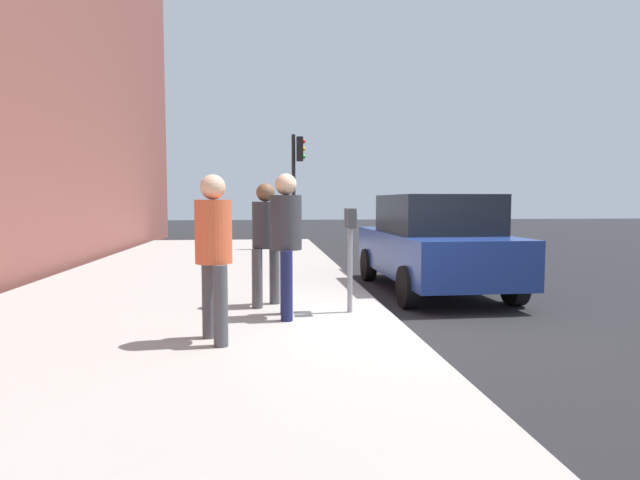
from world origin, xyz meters
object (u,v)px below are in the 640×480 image
object	(u,v)px
pedestrian_at_meter	(286,232)
parking_officer	(266,234)
parking_meter	(350,238)
traffic_signal	(297,172)
pedestrian_bystander	(214,244)
parked_sedan_near	(433,243)

from	to	relation	value
pedestrian_at_meter	parking_officer	world-z (taller)	pedestrian_at_meter
parking_meter	traffic_signal	world-z (taller)	traffic_signal
parking_meter	pedestrian_bystander	distance (m)	2.14
parking_meter	parking_officer	bearing A→B (deg)	64.35
parking_meter	parking_officer	distance (m)	1.26
parking_meter	pedestrian_at_meter	xyz separation A→B (m)	(-0.23, 0.87, 0.10)
parking_officer	traffic_signal	distance (m)	9.16
parking_meter	pedestrian_bystander	xyz separation A→B (m)	(-1.32, 1.68, 0.04)
parking_officer	parked_sedan_near	xyz separation A→B (m)	(1.72, -3.04, -0.29)
parked_sedan_near	traffic_signal	distance (m)	7.75
parking_meter	parking_officer	world-z (taller)	parking_officer
parking_meter	traffic_signal	bearing A→B (deg)	0.86
pedestrian_bystander	parked_sedan_near	distance (m)	5.08
parking_meter	parked_sedan_near	size ratio (longest dim) A/B	0.32
pedestrian_at_meter	pedestrian_bystander	size ratio (longest dim) A/B	1.04
pedestrian_bystander	parking_meter	bearing A→B (deg)	14.35
pedestrian_at_meter	parking_officer	distance (m)	0.81
pedestrian_bystander	parking_officer	world-z (taller)	pedestrian_bystander
parking_meter	pedestrian_bystander	size ratio (longest dim) A/B	0.79
pedestrian_at_meter	traffic_signal	distance (m)	9.89
parking_meter	traffic_signal	size ratio (longest dim) A/B	0.39
pedestrian_bystander	parking_officer	size ratio (longest dim) A/B	1.01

